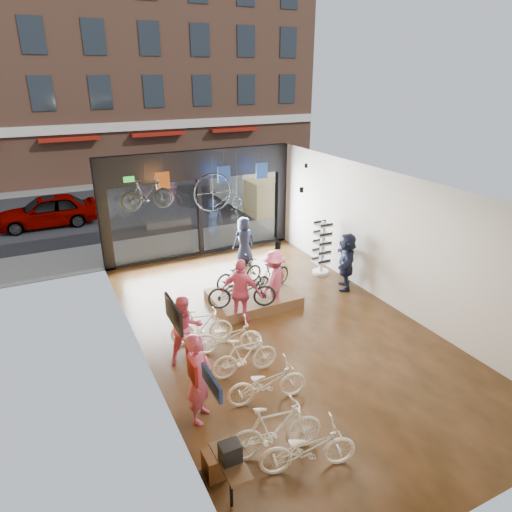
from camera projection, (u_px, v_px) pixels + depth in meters
ground_plane at (280, 329)px, 12.01m from camera, size 7.00×12.00×0.04m
ceiling at (283, 186)px, 10.57m from camera, size 7.00×12.00×0.04m
wall_left at (139, 291)px, 9.84m from camera, size 0.04×12.00×3.80m
wall_right at (391, 241)px, 12.74m from camera, size 0.04×12.00×3.80m
wall_back at (495, 414)px, 6.29m from camera, size 7.00×0.04×3.80m
storefront at (199, 204)px, 16.27m from camera, size 7.00×0.26×3.80m
exit_sign at (129, 179)px, 14.75m from camera, size 0.35×0.06×0.18m
street_road at (144, 198)px, 24.46m from camera, size 30.00×18.00×0.02m
sidewalk_near at (191, 242)px, 17.96m from camera, size 30.00×2.40×0.12m
sidewalk_far at (128, 181)px, 27.76m from camera, size 30.00×2.00×0.12m
opposite_building at (107, 58)px, 27.22m from camera, size 26.00×5.00×14.00m
street_car at (47, 211)px, 19.71m from camera, size 4.09×1.64×1.39m
box_truck at (252, 182)px, 22.53m from camera, size 2.06×6.19×2.44m
floor_bike_0 at (308, 448)px, 7.63m from camera, size 1.78×1.01×0.89m
floor_bike_1 at (275, 430)px, 7.89m from camera, size 1.83×0.76×1.06m
floor_bike_2 at (267, 383)px, 9.23m from camera, size 1.75×0.83×0.88m
floor_bike_3 at (245, 356)px, 10.04m from camera, size 1.58×0.52×0.94m
floor_bike_4 at (228, 337)px, 10.86m from camera, size 1.71×1.01×0.85m
floor_bike_5 at (202, 326)px, 11.22m from camera, size 1.59×0.81×0.92m
display_platform at (253, 298)px, 13.31m from camera, size 2.40×1.80×0.30m
display_bike_left at (242, 291)px, 12.30m from camera, size 1.97×1.21×0.98m
display_bike_mid at (273, 275)px, 13.35m from camera, size 1.55×0.96×0.90m
display_bike_right at (239, 273)px, 13.55m from camera, size 1.71×0.89×0.85m
customer_0 at (199, 378)px, 8.57m from camera, size 0.78×0.81×1.88m
customer_1 at (186, 330)px, 10.37m from camera, size 0.84×0.67×1.67m
customer_2 at (241, 292)px, 11.95m from camera, size 1.09×1.06×1.84m
customer_3 at (274, 280)px, 12.74m from camera, size 1.30×1.14×1.74m
customer_4 at (244, 240)px, 15.87m from camera, size 0.84×0.58×1.66m
customer_5 at (346, 261)px, 13.94m from camera, size 1.40×1.68×1.80m
sunglasses_rack at (322, 248)px, 14.96m from camera, size 0.63×0.57×1.82m
wall_merch at (203, 411)px, 7.22m from camera, size 0.40×2.40×2.60m
penny_farthing at (221, 193)px, 15.27m from camera, size 1.65×0.06×1.32m
hung_bike at (147, 194)px, 13.47m from camera, size 1.59×0.47×0.95m
jersey_left at (163, 181)px, 14.57m from camera, size 0.45×0.03×0.55m
jersey_mid at (224, 174)px, 15.44m from camera, size 0.45×0.03×0.55m
jersey_right at (262, 171)px, 16.04m from camera, size 0.45×0.03×0.55m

